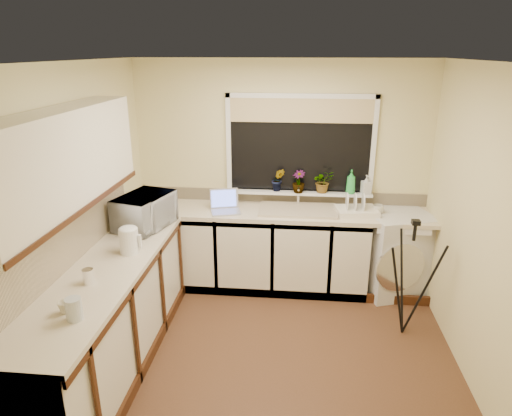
# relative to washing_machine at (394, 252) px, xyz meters

# --- Properties ---
(floor) EXTENTS (3.20, 3.20, 0.00)m
(floor) POSITION_rel_washing_machine_xyz_m (-1.26, -1.23, -0.45)
(floor) COLOR brown
(floor) RESTS_ON ground
(ceiling) EXTENTS (3.20, 3.20, 0.00)m
(ceiling) POSITION_rel_washing_machine_xyz_m (-1.26, -1.23, 2.00)
(ceiling) COLOR white
(ceiling) RESTS_ON ground
(wall_back) EXTENTS (3.20, 0.00, 3.20)m
(wall_back) POSITION_rel_washing_machine_xyz_m (-1.26, 0.27, 0.77)
(wall_back) COLOR beige
(wall_back) RESTS_ON ground
(wall_front) EXTENTS (3.20, 0.00, 3.20)m
(wall_front) POSITION_rel_washing_machine_xyz_m (-1.26, -2.73, 0.77)
(wall_front) COLOR beige
(wall_front) RESTS_ON ground
(wall_left) EXTENTS (0.00, 3.00, 3.00)m
(wall_left) POSITION_rel_washing_machine_xyz_m (-2.86, -1.23, 0.77)
(wall_left) COLOR beige
(wall_left) RESTS_ON ground
(wall_right) EXTENTS (0.00, 3.00, 3.00)m
(wall_right) POSITION_rel_washing_machine_xyz_m (0.34, -1.23, 0.77)
(wall_right) COLOR beige
(wall_right) RESTS_ON ground
(base_cabinet_back) EXTENTS (2.55, 0.60, 0.86)m
(base_cabinet_back) POSITION_rel_washing_machine_xyz_m (-1.58, -0.03, -0.02)
(base_cabinet_back) COLOR silver
(base_cabinet_back) RESTS_ON floor
(base_cabinet_left) EXTENTS (0.54, 2.40, 0.86)m
(base_cabinet_left) POSITION_rel_washing_machine_xyz_m (-2.56, -1.53, -0.02)
(base_cabinet_left) COLOR silver
(base_cabinet_left) RESTS_ON floor
(worktop_back) EXTENTS (3.20, 0.60, 0.04)m
(worktop_back) POSITION_rel_washing_machine_xyz_m (-1.26, -0.03, 0.43)
(worktop_back) COLOR beige
(worktop_back) RESTS_ON base_cabinet_back
(worktop_left) EXTENTS (0.60, 2.40, 0.04)m
(worktop_left) POSITION_rel_washing_machine_xyz_m (-2.56, -1.53, 0.43)
(worktop_left) COLOR beige
(worktop_left) RESTS_ON base_cabinet_left
(upper_cabinet) EXTENTS (0.28, 1.90, 0.70)m
(upper_cabinet) POSITION_rel_washing_machine_xyz_m (-2.70, -1.68, 1.35)
(upper_cabinet) COLOR silver
(upper_cabinet) RESTS_ON wall_left
(splashback_left) EXTENTS (0.02, 2.40, 0.45)m
(splashback_left) POSITION_rel_washing_machine_xyz_m (-2.85, -1.53, 0.67)
(splashback_left) COLOR beige
(splashback_left) RESTS_ON wall_left
(splashback_back) EXTENTS (3.20, 0.02, 0.14)m
(splashback_back) POSITION_rel_washing_machine_xyz_m (-1.26, 0.26, 0.52)
(splashback_back) COLOR beige
(splashback_back) RESTS_ON wall_back
(window_glass) EXTENTS (1.50, 0.02, 1.00)m
(window_glass) POSITION_rel_washing_machine_xyz_m (-1.06, 0.25, 1.10)
(window_glass) COLOR black
(window_glass) RESTS_ON wall_back
(window_blind) EXTENTS (1.50, 0.02, 0.25)m
(window_blind) POSITION_rel_washing_machine_xyz_m (-1.06, 0.23, 1.47)
(window_blind) COLOR tan
(window_blind) RESTS_ON wall_back
(windowsill) EXTENTS (1.60, 0.14, 0.03)m
(windowsill) POSITION_rel_washing_machine_xyz_m (-1.06, 0.20, 0.58)
(windowsill) COLOR white
(windowsill) RESTS_ON wall_back
(sink) EXTENTS (0.82, 0.46, 0.03)m
(sink) POSITION_rel_washing_machine_xyz_m (-1.06, -0.03, 0.46)
(sink) COLOR tan
(sink) RESTS_ON worktop_back
(faucet) EXTENTS (0.03, 0.03, 0.24)m
(faucet) POSITION_rel_washing_machine_xyz_m (-1.06, 0.15, 0.57)
(faucet) COLOR silver
(faucet) RESTS_ON worktop_back
(washing_machine) EXTENTS (0.80, 0.78, 0.90)m
(washing_machine) POSITION_rel_washing_machine_xyz_m (0.00, 0.00, 0.00)
(washing_machine) COLOR silver
(washing_machine) RESTS_ON floor
(laptop) EXTENTS (0.37, 0.35, 0.22)m
(laptop) POSITION_rel_washing_machine_xyz_m (-1.83, -0.10, 0.51)
(laptop) COLOR #9E9DA5
(laptop) RESTS_ON worktop_back
(kettle) EXTENTS (0.16, 0.16, 0.21)m
(kettle) POSITION_rel_washing_machine_xyz_m (-2.47, -1.21, 0.55)
(kettle) COLOR white
(kettle) RESTS_ON worktop_left
(dish_rack) EXTENTS (0.46, 0.37, 0.06)m
(dish_rack) POSITION_rel_washing_machine_xyz_m (-0.45, -0.06, 0.48)
(dish_rack) COLOR #EFE6CF
(dish_rack) RESTS_ON worktop_back
(tripod) EXTENTS (0.71, 0.71, 1.14)m
(tripod) POSITION_rel_washing_machine_xyz_m (-0.04, -0.82, 0.12)
(tripod) COLOR black
(tripod) RESTS_ON floor
(glass_jug) EXTENTS (0.10, 0.10, 0.15)m
(glass_jug) POSITION_rel_washing_machine_xyz_m (-2.45, -2.22, 0.52)
(glass_jug) COLOR #B6BDC1
(glass_jug) RESTS_ON worktop_left
(steel_jar) EXTENTS (0.08, 0.08, 0.11)m
(steel_jar) POSITION_rel_washing_machine_xyz_m (-2.58, -1.76, 0.50)
(steel_jar) COLOR white
(steel_jar) RESTS_ON worktop_left
(microwave) EXTENTS (0.53, 0.66, 0.32)m
(microwave) POSITION_rel_washing_machine_xyz_m (-2.52, -0.63, 0.61)
(microwave) COLOR silver
(microwave) RESTS_ON worktop_left
(plant_b) EXTENTS (0.15, 0.12, 0.25)m
(plant_b) POSITION_rel_washing_machine_xyz_m (-1.29, 0.19, 0.73)
(plant_b) COLOR #999999
(plant_b) RESTS_ON windowsill
(plant_c) EXTENTS (0.18, 0.18, 0.24)m
(plant_c) POSITION_rel_washing_machine_xyz_m (-1.06, 0.16, 0.72)
(plant_c) COLOR #999999
(plant_c) RESTS_ON windowsill
(plant_d) EXTENTS (0.27, 0.25, 0.25)m
(plant_d) POSITION_rel_washing_machine_xyz_m (-0.80, 0.19, 0.72)
(plant_d) COLOR #999999
(plant_d) RESTS_ON windowsill
(soap_bottle_green) EXTENTS (0.11, 0.11, 0.26)m
(soap_bottle_green) POSITION_rel_washing_machine_xyz_m (-0.50, 0.18, 0.73)
(soap_bottle_green) COLOR green
(soap_bottle_green) RESTS_ON windowsill
(soap_bottle_clear) EXTENTS (0.11, 0.11, 0.21)m
(soap_bottle_clear) POSITION_rel_washing_machine_xyz_m (-0.33, 0.18, 0.70)
(soap_bottle_clear) COLOR #999999
(soap_bottle_clear) RESTS_ON windowsill
(cup_back) EXTENTS (0.13, 0.13, 0.09)m
(cup_back) POSITION_rel_washing_machine_xyz_m (-0.22, -0.02, 0.49)
(cup_back) COLOR beige
(cup_back) RESTS_ON worktop_back
(cup_left) EXTENTS (0.11, 0.11, 0.08)m
(cup_left) POSITION_rel_washing_machine_xyz_m (-2.55, -2.15, 0.49)
(cup_left) COLOR beige
(cup_left) RESTS_ON worktop_left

